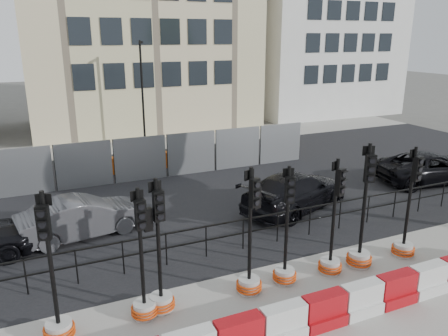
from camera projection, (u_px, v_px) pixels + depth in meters
name	position (u px, v px, depth m)	size (l,w,h in m)	color
ground	(262.00, 268.00, 12.21)	(120.00, 120.00, 0.00)	#51514C
sidewalk_near	(328.00, 330.00, 9.59)	(40.00, 6.00, 0.02)	gray
road	(181.00, 190.00, 18.32)	(40.00, 14.00, 0.03)	black
sidewalk_far	(133.00, 144.00, 26.19)	(40.00, 4.00, 0.02)	gray
building_white	(317.00, 14.00, 35.75)	(12.00, 9.06, 16.00)	silver
kerb_railing	(243.00, 229.00, 13.06)	(18.00, 0.04, 1.00)	black
heras_fencing	(162.00, 159.00, 20.57)	(14.33, 1.72, 2.00)	gray
lamp_post_far	(142.00, 92.00, 24.56)	(0.12, 0.56, 6.00)	black
barrier_row	(324.00, 312.00, 9.66)	(13.60, 0.50, 0.80)	#B00E19
traffic_signal_a	(57.00, 311.00, 9.13)	(0.66, 0.66, 3.37)	silver
traffic_signal_b	(144.00, 288.00, 9.85)	(0.62, 0.62, 3.16)	silver
traffic_signal_c	(161.00, 285.00, 10.11)	(0.65, 0.65, 3.28)	silver
traffic_signal_d	(250.00, 264.00, 10.81)	(0.65, 0.65, 3.31)	silver
traffic_signal_e	(285.00, 260.00, 11.30)	(0.63, 0.63, 3.20)	silver
traffic_signal_f	(332.00, 247.00, 11.73)	(0.64, 0.64, 3.26)	silver
traffic_signal_g	(361.00, 242.00, 12.08)	(0.70, 0.70, 3.56)	silver
traffic_signal_h	(405.00, 235.00, 12.67)	(0.65, 0.65, 3.32)	silver
car_b	(83.00, 217.00, 13.98)	(4.17, 2.05, 1.32)	#46464A
car_c	(295.00, 191.00, 16.22)	(5.24, 3.67, 1.41)	black
car_d	(431.00, 168.00, 19.18)	(5.18, 3.02, 1.35)	black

